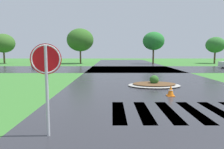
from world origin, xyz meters
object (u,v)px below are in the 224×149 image
median_island (154,84)px  traffic_cone (170,91)px  stop_sign (46,68)px  drainage_pipe_stack (43,65)px

median_island → traffic_cone: median_island is taller
stop_sign → median_island: 8.89m
stop_sign → traffic_cone: (4.48, 4.74, -1.49)m
stop_sign → traffic_cone: size_ratio=4.35×
drainage_pipe_stack → median_island: bearing=-49.1°
median_island → drainage_pipe_stack: bearing=130.9°
stop_sign → median_island: stop_sign is taller
traffic_cone → drainage_pipe_stack: bearing=125.9°
stop_sign → traffic_cone: stop_sign is taller
drainage_pipe_stack → stop_sign: bearing=-71.2°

